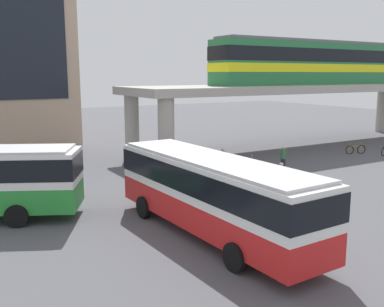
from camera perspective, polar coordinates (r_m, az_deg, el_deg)
name	(u,v)px	position (r m, az deg, el deg)	size (l,w,h in m)	color
ground_plane	(146,184)	(26.36, -5.94, -3.94)	(120.00, 120.00, 0.00)	#515156
elevated_platform	(303,93)	(40.55, 14.14, 7.66)	(32.71, 7.35, 5.50)	#ADA89E
train	(319,62)	(41.80, 16.07, 11.29)	(21.86, 2.96, 3.84)	#26723F
bus_main	(212,188)	(17.50, 2.55, -4.50)	(3.07, 11.13, 3.22)	red
bicycle_orange	(356,149)	(38.34, 20.41, 0.49)	(1.71, 0.64, 1.04)	black
bicycle_silver	(244,164)	(30.25, 6.81, -1.41)	(1.72, 0.61, 1.04)	black
pedestrian_by_bike_rack	(283,159)	(30.53, 11.72, -0.69)	(0.44, 0.33, 1.61)	#26262D
pedestrian_waiting_near_stop	(281,178)	(24.83, 11.45, -3.15)	(0.42, 0.48, 1.65)	maroon
pedestrian_at_kerb	(223,162)	(28.70, 3.97, -1.09)	(0.43, 0.48, 1.71)	#724C8C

